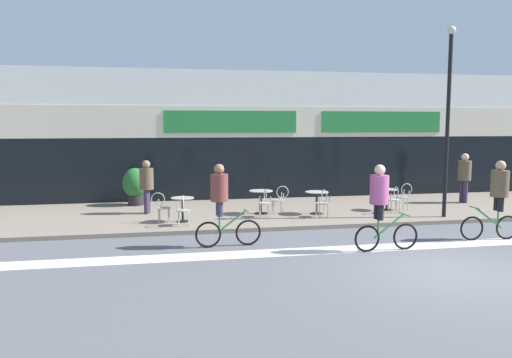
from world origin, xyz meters
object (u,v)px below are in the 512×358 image
Objects in this scene: bistro_table_3 at (387,195)px; lamp_post at (448,110)px; bistro_table_2 at (317,198)px; cyclist_1 at (381,200)px; cafe_chair_3_side at (404,195)px; cafe_chair_2_near at (323,201)px; cyclist_0 at (498,193)px; pedestrian_near_end at (147,182)px; cafe_chair_0_side at (161,205)px; bistro_table_0 at (183,205)px; planter_pot at (135,185)px; cafe_chair_1_near at (265,201)px; cafe_chair_0_near at (183,208)px; bistro_table_1 at (261,197)px; cafe_chair_3_near at (395,198)px; cafe_chair_1_side at (280,198)px; pedestrian_far_end at (464,173)px; cyclist_2 at (221,198)px.

bistro_table_3 is 3.42m from lamp_post.
cyclist_1 is at bearing -87.96° from bistro_table_2.
bistro_table_3 is at bearing -1.13° from cafe_chair_3_side.
cyclist_0 is at bearing -136.76° from cafe_chair_2_near.
cafe_chair_3_side is at bearing 0.15° from bistro_table_3.
lamp_post is 3.37× the size of pedestrian_near_end.
cafe_chair_0_side is at bearing -17.60° from cyclist_0.
bistro_table_0 is 0.42× the size of pedestrian_near_end.
cyclist_1 reaches higher than planter_pot.
cyclist_0 reaches higher than cafe_chair_2_near.
cyclist_0 reaches higher than cafe_chair_1_near.
cyclist_1 is at bearing -122.75° from cafe_chair_0_near.
cafe_chair_1_near reaches higher than bistro_table_1.
cyclist_1 is 1.20× the size of pedestrian_near_end.
pedestrian_near_end reaches higher than bistro_table_3.
cafe_chair_3_near is (6.88, 0.12, -0.00)m from bistro_table_0.
cafe_chair_0_side is 1.00× the size of cafe_chair_1_near.
bistro_table_0 is 0.81× the size of cafe_chair_1_side.
cyclist_1 is (-3.63, -3.20, -2.23)m from lamp_post.
cafe_chair_1_near is 4.33m from cafe_chair_3_near.
cafe_chair_3_near is at bearing -163.57° from pedestrian_far_end.
bistro_table_2 is at bearing 12.20° from cafe_chair_0_side.
cyclist_2 is at bearing 122.57° from cafe_chair_2_near.
cafe_chair_0_near is at bearing 111.50° from cafe_chair_1_near.
cyclist_2 is at bearing -51.44° from pedestrian_near_end.
cafe_chair_1_near is (2.56, 0.87, 0.00)m from cafe_chair_0_near.
cafe_chair_1_side is 0.43× the size of cyclist_0.
cafe_chair_1_near is 3.93m from pedestrian_near_end.
bistro_table_3 is at bearing -17.86° from planter_pot.
pedestrian_far_end is at bearing -8.12° from planter_pot.
cafe_chair_3_near is at bearing -68.41° from cyclist_0.
cyclist_2 is at bearing 153.15° from cafe_chair_1_near.
cafe_chair_3_near is (2.54, -0.40, -0.01)m from bistro_table_2.
cyclist_0 reaches higher than cafe_chair_1_side.
cafe_chair_0_near is 1.00× the size of cafe_chair_1_side.
bistro_table_3 is 0.81× the size of cafe_chair_1_near.
bistro_table_3 is 3.73m from pedestrian_far_end.
pedestrian_near_end is at bearing -7.24° from cafe_chair_3_side.
bistro_table_0 is at bearing -178.72° from pedestrian_far_end.
cyclist_2 reaches higher than cafe_chair_2_near.
pedestrian_near_end is at bearing 71.71° from cafe_chair_1_near.
cafe_chair_1_near is at bearing -67.74° from cafe_chair_0_near.
bistro_table_1 is 0.85× the size of cafe_chair_0_near.
cafe_chair_0_near and cafe_chair_2_near have the same top height.
cafe_chair_3_side is 0.67× the size of planter_pot.
lamp_post is 3.20× the size of pedestrian_far_end.
cafe_chair_3_side reaches higher than bistro_table_2.
cyclist_2 is (2.37, -6.25, 0.37)m from planter_pot.
cyclist_2 is at bearing 123.68° from cafe_chair_3_near.
cafe_chair_0_side and cafe_chair_2_near have the same top height.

